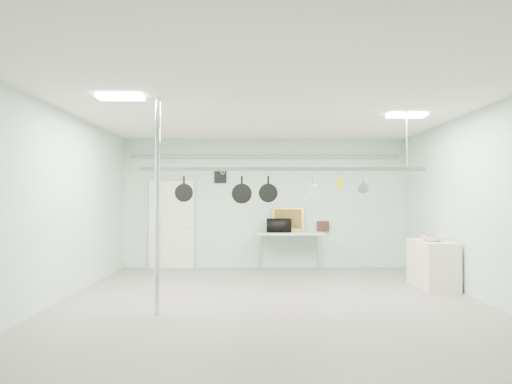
{
  "coord_description": "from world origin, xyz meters",
  "views": [
    {
      "loc": [
        -0.3,
        -7.33,
        1.69
      ],
      "look_at": [
        -0.24,
        1.0,
        1.83
      ],
      "focal_mm": 32.0,
      "sensor_mm": 36.0,
      "label": 1
    }
  ],
  "objects_px": {
    "skillet_mid": "(242,190)",
    "side_cabinet": "(432,264)",
    "fruit_bowl": "(432,239)",
    "skillet_left": "(184,188)",
    "pot_rack": "(282,167)",
    "microwave": "(279,225)",
    "prep_table": "(290,235)",
    "skillet_right": "(268,189)",
    "coffee_canister": "(284,229)",
    "chrome_pole": "(158,206)"
  },
  "relations": [
    {
      "from": "chrome_pole",
      "to": "side_cabinet",
      "type": "xyz_separation_m",
      "value": [
        4.85,
        2.0,
        -1.15
      ]
    },
    {
      "from": "skillet_right",
      "to": "side_cabinet",
      "type": "bearing_deg",
      "value": 23.58
    },
    {
      "from": "chrome_pole",
      "to": "prep_table",
      "type": "xyz_separation_m",
      "value": [
        2.3,
        4.2,
        -0.77
      ]
    },
    {
      "from": "skillet_right",
      "to": "skillet_mid",
      "type": "bearing_deg",
      "value": -175.47
    },
    {
      "from": "side_cabinet",
      "to": "skillet_left",
      "type": "bearing_deg",
      "value": -166.55
    },
    {
      "from": "prep_table",
      "to": "side_cabinet",
      "type": "distance_m",
      "value": 3.39
    },
    {
      "from": "skillet_left",
      "to": "skillet_right",
      "type": "distance_m",
      "value": 1.41
    },
    {
      "from": "microwave",
      "to": "skillet_mid",
      "type": "xyz_separation_m",
      "value": [
        -0.81,
        -3.32,
        0.78
      ]
    },
    {
      "from": "skillet_mid",
      "to": "side_cabinet",
      "type": "bearing_deg",
      "value": 17.36
    },
    {
      "from": "prep_table",
      "to": "coffee_canister",
      "type": "relative_size",
      "value": 8.73
    },
    {
      "from": "chrome_pole",
      "to": "microwave",
      "type": "distance_m",
      "value": 4.72
    },
    {
      "from": "fruit_bowl",
      "to": "skillet_left",
      "type": "distance_m",
      "value": 4.73
    },
    {
      "from": "skillet_left",
      "to": "pot_rack",
      "type": "bearing_deg",
      "value": -18.49
    },
    {
      "from": "prep_table",
      "to": "side_cabinet",
      "type": "xyz_separation_m",
      "value": [
        2.55,
        -2.2,
        -0.38
      ]
    },
    {
      "from": "side_cabinet",
      "to": "skillet_left",
      "type": "distance_m",
      "value": 4.94
    },
    {
      "from": "microwave",
      "to": "skillet_right",
      "type": "relative_size",
      "value": 1.37
    },
    {
      "from": "pot_rack",
      "to": "skillet_left",
      "type": "xyz_separation_m",
      "value": [
        -1.65,
        0.0,
        -0.35
      ]
    },
    {
      "from": "pot_rack",
      "to": "fruit_bowl",
      "type": "bearing_deg",
      "value": 18.27
    },
    {
      "from": "chrome_pole",
      "to": "fruit_bowl",
      "type": "relative_size",
      "value": 8.25
    },
    {
      "from": "side_cabinet",
      "to": "prep_table",
      "type": "bearing_deg",
      "value": 139.21
    },
    {
      "from": "chrome_pole",
      "to": "prep_table",
      "type": "bearing_deg",
      "value": 61.29
    },
    {
      "from": "microwave",
      "to": "coffee_canister",
      "type": "distance_m",
      "value": 0.16
    },
    {
      "from": "fruit_bowl",
      "to": "skillet_left",
      "type": "relative_size",
      "value": 0.95
    },
    {
      "from": "side_cabinet",
      "to": "pot_rack",
      "type": "height_order",
      "value": "pot_rack"
    },
    {
      "from": "skillet_mid",
      "to": "prep_table",
      "type": "bearing_deg",
      "value": 72.38
    },
    {
      "from": "prep_table",
      "to": "skillet_mid",
      "type": "distance_m",
      "value": 3.62
    },
    {
      "from": "chrome_pole",
      "to": "side_cabinet",
      "type": "bearing_deg",
      "value": 22.41
    },
    {
      "from": "chrome_pole",
      "to": "fruit_bowl",
      "type": "bearing_deg",
      "value": 21.16
    },
    {
      "from": "prep_table",
      "to": "pot_rack",
      "type": "xyz_separation_m",
      "value": [
        -0.4,
        -3.3,
        1.4
      ]
    },
    {
      "from": "microwave",
      "to": "skillet_mid",
      "type": "height_order",
      "value": "skillet_mid"
    },
    {
      "from": "prep_table",
      "to": "microwave",
      "type": "relative_size",
      "value": 2.74
    },
    {
      "from": "chrome_pole",
      "to": "pot_rack",
      "type": "relative_size",
      "value": 0.67
    },
    {
      "from": "coffee_canister",
      "to": "skillet_right",
      "type": "distance_m",
      "value": 3.39
    },
    {
      "from": "skillet_right",
      "to": "coffee_canister",
      "type": "bearing_deg",
      "value": 85.99
    },
    {
      "from": "fruit_bowl",
      "to": "prep_table",
      "type": "bearing_deg",
      "value": 136.64
    },
    {
      "from": "coffee_canister",
      "to": "microwave",
      "type": "bearing_deg",
      "value": 144.99
    },
    {
      "from": "coffee_canister",
      "to": "skillet_mid",
      "type": "height_order",
      "value": "skillet_mid"
    },
    {
      "from": "chrome_pole",
      "to": "prep_table",
      "type": "relative_size",
      "value": 2.0
    },
    {
      "from": "prep_table",
      "to": "skillet_right",
      "type": "height_order",
      "value": "skillet_right"
    },
    {
      "from": "prep_table",
      "to": "fruit_bowl",
      "type": "distance_m",
      "value": 3.42
    },
    {
      "from": "chrome_pole",
      "to": "skillet_mid",
      "type": "distance_m",
      "value": 1.54
    },
    {
      "from": "prep_table",
      "to": "microwave",
      "type": "height_order",
      "value": "microwave"
    },
    {
      "from": "side_cabinet",
      "to": "pot_rack",
      "type": "relative_size",
      "value": 0.25
    },
    {
      "from": "prep_table",
      "to": "skillet_mid",
      "type": "bearing_deg",
      "value": -108.12
    },
    {
      "from": "chrome_pole",
      "to": "skillet_left",
      "type": "distance_m",
      "value": 0.98
    },
    {
      "from": "side_cabinet",
      "to": "pot_rack",
      "type": "distance_m",
      "value": 3.62
    },
    {
      "from": "prep_table",
      "to": "microwave",
      "type": "distance_m",
      "value": 0.36
    },
    {
      "from": "fruit_bowl",
      "to": "skillet_mid",
      "type": "relative_size",
      "value": 0.82
    },
    {
      "from": "coffee_canister",
      "to": "skillet_left",
      "type": "relative_size",
      "value": 0.45
    },
    {
      "from": "skillet_left",
      "to": "prep_table",
      "type": "bearing_deg",
      "value": 39.67
    }
  ]
}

